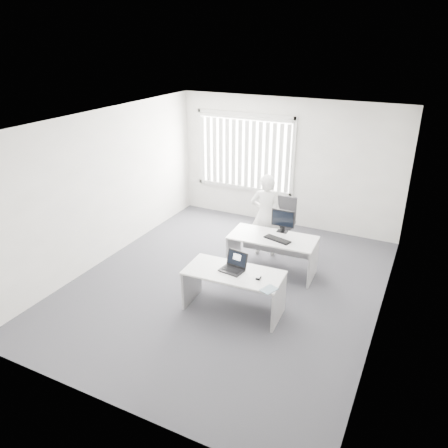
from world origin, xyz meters
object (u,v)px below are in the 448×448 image
at_px(desk_near, 234,283).
at_px(desk_far, 272,247).
at_px(office_chair, 284,228).
at_px(monitor, 283,221).
at_px(laptop, 232,263).
at_px(person, 266,215).

height_order(desk_near, desk_far, desk_far).
distance_m(desk_far, office_chair, 1.32).
height_order(office_chair, monitor, monitor).
bearing_deg(monitor, laptop, -99.09).
bearing_deg(desk_near, office_chair, 89.46).
distance_m(office_chair, monitor, 1.22).
bearing_deg(laptop, monitor, 90.59).
distance_m(laptop, monitor, 1.69).
distance_m(office_chair, person, 0.86).
relative_size(desk_far, laptop, 4.43).
xyz_separation_m(desk_far, person, (-0.38, 0.62, 0.31)).
relative_size(desk_far, office_chair, 1.64).
distance_m(desk_near, monitor, 1.74).
bearing_deg(laptop, person, 104.87).
relative_size(desk_near, desk_far, 0.98).
bearing_deg(office_chair, laptop, -90.57).
distance_m(desk_near, office_chair, 2.70).
xyz_separation_m(laptop, monitor, (0.23, 1.67, 0.09)).
bearing_deg(desk_far, desk_near, -97.36).
relative_size(office_chair, monitor, 2.25).
relative_size(desk_near, person, 0.94).
height_order(desk_far, office_chair, office_chair).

